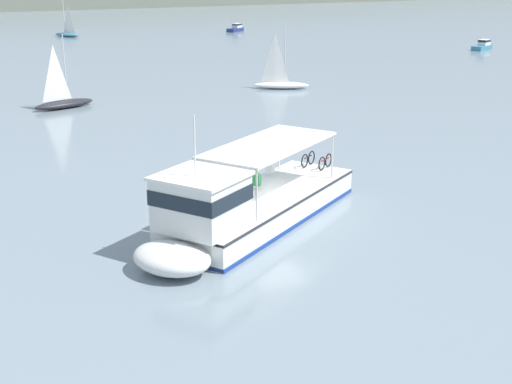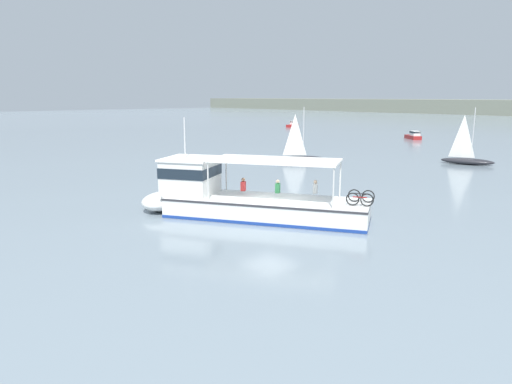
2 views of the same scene
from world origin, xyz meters
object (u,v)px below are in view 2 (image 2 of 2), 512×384
(ferry_main, at_px, (238,198))
(sailboat_far_right, at_px, (300,156))
(sailboat_near_starboard, at_px, (467,159))
(motorboat_off_stern, at_px, (414,136))
(motorboat_horizon_east, at_px, (293,124))

(ferry_main, relative_size, sailboat_far_right, 2.32)
(sailboat_near_starboard, height_order, motorboat_off_stern, sailboat_near_starboard)
(ferry_main, bearing_deg, motorboat_horizon_east, 130.52)
(ferry_main, height_order, motorboat_horizon_east, ferry_main)
(sailboat_near_starboard, height_order, motorboat_horizon_east, sailboat_near_starboard)
(ferry_main, distance_m, motorboat_off_stern, 52.97)
(motorboat_horizon_east, xyz_separation_m, sailboat_far_right, (36.96, -38.97, -0.00))
(sailboat_near_starboard, bearing_deg, motorboat_horizon_east, 149.82)
(motorboat_horizon_east, xyz_separation_m, motorboat_off_stern, (32.02, -7.62, 0.00))
(sailboat_near_starboard, bearing_deg, sailboat_far_right, -139.68)
(ferry_main, bearing_deg, motorboat_off_stern, 109.04)
(motorboat_horizon_east, bearing_deg, motorboat_off_stern, -13.38)
(motorboat_off_stern, bearing_deg, motorboat_horizon_east, 166.62)
(sailboat_near_starboard, xyz_separation_m, motorboat_horizon_east, (-49.18, 28.60, 0.00))
(ferry_main, height_order, sailboat_far_right, sailboat_far_right)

